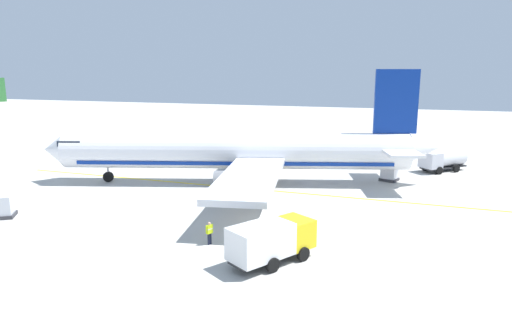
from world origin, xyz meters
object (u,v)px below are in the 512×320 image
service_truck_fuel (443,160)px  crew_marshaller (209,231)px  service_truck_baggage (272,240)px  crew_loader_left (232,191)px  cargo_container_near (2,206)px  cargo_container_mid (389,172)px  airliner_foreground (240,152)px

service_truck_fuel → crew_marshaller: service_truck_fuel is taller
service_truck_baggage → crew_loader_left: 13.45m
service_truck_fuel → cargo_container_near: (-29.88, 34.98, -0.48)m
cargo_container_mid → service_truck_baggage: bearing=166.1°
crew_marshaller → crew_loader_left: size_ratio=0.99×
cargo_container_near → service_truck_baggage: bearing=-93.1°
service_truck_baggage → cargo_container_mid: size_ratio=2.75×
service_truck_fuel → crew_loader_left: service_truck_fuel is taller
service_truck_baggage → crew_marshaller: 5.08m
airliner_foreground → service_truck_baggage: bearing=-153.8°
service_truck_baggage → airliner_foreground: bearing=26.2°
airliner_foreground → crew_loader_left: size_ratio=25.06×
crew_marshaller → cargo_container_near: bearing=90.4°
cargo_container_mid → service_truck_fuel: bearing=-40.1°
cargo_container_mid → crew_marshaller: (-22.89, 10.87, -0.02)m
cargo_container_mid → cargo_container_near: bearing=128.3°
cargo_container_near → cargo_container_mid: (23.01, -29.19, 0.06)m
service_truck_fuel → cargo_container_mid: (-6.87, 5.79, -0.43)m
airliner_foreground → service_truck_fuel: airliner_foreground is taller
cargo_container_near → service_truck_fuel: bearing=-49.5°
cargo_container_mid → crew_marshaller: cargo_container_mid is taller
cargo_container_mid → crew_loader_left: 18.47m
crew_marshaller → crew_loader_left: 10.23m
service_truck_fuel → crew_loader_left: bearing=136.2°
airliner_foreground → crew_marshaller: 17.38m
airliner_foreground → service_truck_fuel: bearing=-57.8°
airliner_foreground → cargo_container_near: size_ratio=17.64×
cargo_container_mid → crew_loader_left: bearing=134.4°
airliner_foreground → crew_marshaller: airliner_foreground is taller
service_truck_fuel → crew_loader_left: size_ratio=3.48×
service_truck_baggage → crew_loader_left: size_ratio=3.67×
service_truck_fuel → crew_loader_left: (-19.79, 18.99, -0.44)m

